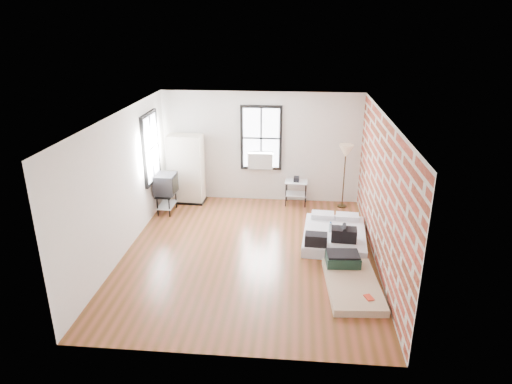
# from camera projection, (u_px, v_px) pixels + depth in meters

# --- Properties ---
(ground) EXTENTS (6.00, 6.00, 0.00)m
(ground) POSITION_uv_depth(u_px,v_px,m) (249.00, 253.00, 9.22)
(ground) COLOR #583517
(ground) RESTS_ON ground
(room_shell) EXTENTS (5.02, 6.02, 2.80)m
(room_shell) POSITION_uv_depth(u_px,v_px,m) (262.00, 167.00, 8.92)
(room_shell) COLOR silver
(room_shell) RESTS_ON ground
(mattress_main) EXTENTS (1.41, 1.83, 0.56)m
(mattress_main) POSITION_uv_depth(u_px,v_px,m) (334.00, 235.00, 9.67)
(mattress_main) COLOR silver
(mattress_main) RESTS_ON ground
(mattress_bare) EXTENTS (1.00, 1.74, 0.36)m
(mattress_bare) POSITION_uv_depth(u_px,v_px,m) (350.00, 279.00, 8.13)
(mattress_bare) COLOR #C4AE8D
(mattress_bare) RESTS_ON ground
(wardrobe) EXTENTS (0.91, 0.56, 1.76)m
(wardrobe) POSITION_uv_depth(u_px,v_px,m) (186.00, 169.00, 11.53)
(wardrobe) COLOR black
(wardrobe) RESTS_ON ground
(side_table) EXTENTS (0.58, 0.47, 0.73)m
(side_table) POSITION_uv_depth(u_px,v_px,m) (296.00, 186.00, 11.50)
(side_table) COLOR black
(side_table) RESTS_ON ground
(floor_lamp) EXTENTS (0.34, 0.34, 1.61)m
(floor_lamp) POSITION_uv_depth(u_px,v_px,m) (346.00, 154.00, 11.02)
(floor_lamp) COLOR #312610
(floor_lamp) RESTS_ON ground
(tv_stand) EXTENTS (0.50, 0.70, 0.97)m
(tv_stand) POSITION_uv_depth(u_px,v_px,m) (166.00, 185.00, 10.96)
(tv_stand) COLOR black
(tv_stand) RESTS_ON ground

